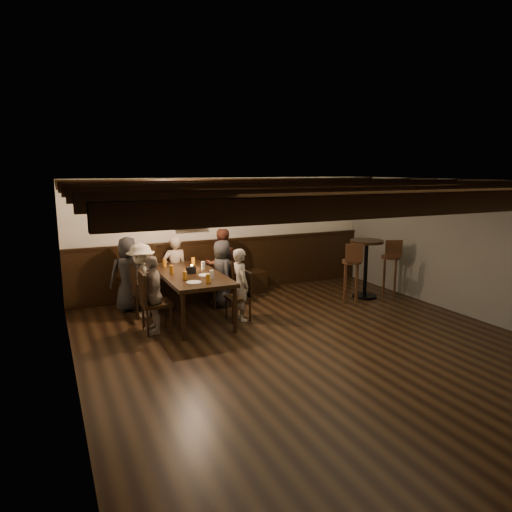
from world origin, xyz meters
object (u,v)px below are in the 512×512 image
chair_left_far (155,314)px  person_right_far (241,285)px  person_bench_centre (175,270)px  bar_stool_left (351,281)px  person_right_near (222,273)px  bar_stool_right (390,275)px  chair_right_far (239,305)px  chair_left_near (144,300)px  high_top_table (366,260)px  person_left_near (142,280)px  person_left_far (153,294)px  person_bench_left (129,274)px  person_bench_right (221,264)px  chair_right_near (221,292)px  dining_table (190,277)px

chair_left_far → person_right_far: person_right_far is taller
person_bench_centre → bar_stool_left: bearing=155.1°
person_bench_centre → person_right_near: bearing=141.3°
bar_stool_right → chair_right_far: bearing=-153.1°
chair_left_near → high_top_table: bearing=81.7°
person_left_near → person_left_far: person_left_near is taller
person_bench_centre → person_left_far: person_bench_centre is taller
chair_right_far → high_top_table: 2.94m
person_right_near → person_bench_centre: bearing=51.3°
chair_left_far → bar_stool_left: (3.82, 0.03, 0.14)m
person_bench_centre → person_bench_left: bearing=9.5°
person_right_near → bar_stool_right: 3.44m
person_right_near → chair_left_far: bearing=121.5°
person_right_near → person_bench_right: bearing=-18.4°
chair_right_near → bar_stool_right: size_ratio=0.74×
chair_right_near → person_bench_left: bearing=74.5°
dining_table → person_left_near: person_left_near is taller
chair_right_near → person_left_far: (-1.48, -0.89, 0.36)m
person_bench_left → bar_stool_right: 5.15m
chair_right_near → bar_stool_left: 2.53m
person_right_far → person_bench_centre: bearing=26.6°
person_right_far → person_right_near: bearing=-0.0°
person_bench_centre → high_top_table: size_ratio=1.11×
chair_right_far → chair_left_near: bearing=57.9°
dining_table → chair_right_far: (0.71, -0.46, -0.48)m
dining_table → person_right_near: 0.88m
chair_right_near → person_bench_centre: bearing=50.1°
chair_right_far → person_bench_right: bearing=-7.7°
person_bench_right → person_right_near: size_ratio=1.12×
person_bench_left → person_bench_centre: person_bench_left is taller
person_left_far → person_right_far: (1.50, -0.01, -0.00)m
person_left_near → high_top_table: (4.34, -0.66, 0.12)m
person_right_near → bar_stool_right: person_right_near is taller
chair_right_far → person_left_far: bearing=90.0°
chair_left_far → person_bench_left: (-0.17, 1.35, 0.38)m
chair_left_near → person_bench_centre: bearing=129.8°
person_left_far → bar_stool_left: 3.85m
chair_left_near → person_left_near: size_ratio=0.71×
chair_left_far → chair_right_far: (1.44, -0.01, -0.04)m
person_left_near → bar_stool_right: bearing=80.8°
person_bench_centre → person_bench_right: bearing=170.5°
chair_right_near → person_right_far: (0.02, -0.90, 0.36)m
chair_left_far → person_right_near: size_ratio=0.78×
high_top_table → bar_stool_right: bar_stool_right is taller
person_bench_right → dining_table: bearing=45.0°
chair_left_far → high_top_table: high_top_table is taller
person_left_far → bar_stool_right: bearing=91.4°
dining_table → person_left_near: (-0.75, 0.46, -0.09)m
person_bench_left → person_bench_right: size_ratio=0.97×
chair_left_far → chair_right_near: 1.70m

